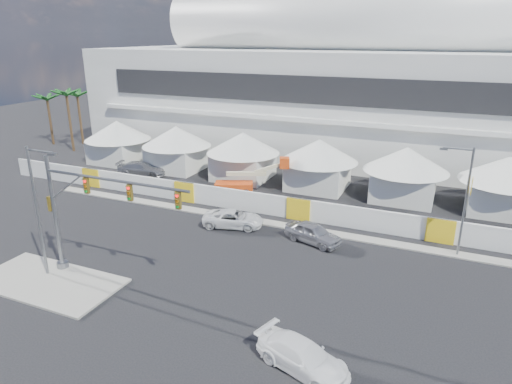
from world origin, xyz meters
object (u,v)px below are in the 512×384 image
at_px(pickup_near, 303,356).
at_px(lot_car_c, 141,169).
at_px(pickup_curb, 233,219).
at_px(streetlight_curb, 464,195).
at_px(streetlight_median, 39,204).
at_px(boom_lift, 240,185).
at_px(sedan_silver, 313,233).
at_px(traffic_mast, 79,212).

relative_size(pickup_near, lot_car_c, 0.89).
bearing_deg(lot_car_c, pickup_curb, -134.13).
bearing_deg(streetlight_curb, streetlight_median, -150.40).
bearing_deg(pickup_near, boom_lift, 50.52).
bearing_deg(sedan_silver, lot_car_c, 86.36).
bearing_deg(traffic_mast, lot_car_c, 117.89).
relative_size(streetlight_curb, boom_lift, 1.04).
bearing_deg(traffic_mast, pickup_curb, 64.49).
xyz_separation_m(traffic_mast, streetlight_median, (-2.31, -1.11, 0.62)).
height_order(pickup_curb, boom_lift, boom_lift).
distance_m(traffic_mast, boom_lift, 20.15).
bearing_deg(traffic_mast, sedan_silver, 41.46).
bearing_deg(streetlight_median, streetlight_curb, 29.60).
distance_m(pickup_curb, streetlight_curb, 18.51).
bearing_deg(pickup_curb, sedan_silver, -107.71).
xyz_separation_m(pickup_curb, streetlight_curb, (17.94, 1.83, 4.17)).
distance_m(streetlight_median, boom_lift, 21.75).
xyz_separation_m(pickup_near, lot_car_c, (-27.91, 24.06, 0.09)).
bearing_deg(lot_car_c, streetlight_curb, -117.24).
bearing_deg(lot_car_c, streetlight_median, -173.38).
bearing_deg(sedan_silver, streetlight_curb, -60.40).
distance_m(pickup_near, traffic_mast, 17.51).
xyz_separation_m(sedan_silver, streetlight_curb, (10.61, 2.15, 4.08)).
bearing_deg(pickup_curb, streetlight_median, 133.17).
bearing_deg(pickup_near, streetlight_median, 102.69).
xyz_separation_m(sedan_silver, lot_car_c, (-24.08, 9.61, 0.01)).
height_order(pickup_curb, lot_car_c, lot_car_c).
bearing_deg(boom_lift, pickup_near, -80.16).
bearing_deg(streetlight_median, pickup_near, -5.71).
height_order(pickup_near, streetlight_curb, streetlight_curb).
relative_size(pickup_curb, traffic_mast, 0.46).
relative_size(pickup_curb, pickup_near, 1.04).
distance_m(lot_car_c, streetlight_median, 24.28).
distance_m(lot_car_c, traffic_mast, 24.13).
height_order(sedan_silver, pickup_curb, sedan_silver).
bearing_deg(traffic_mast, streetlight_curb, 29.98).
xyz_separation_m(sedan_silver, pickup_near, (3.83, -14.45, -0.08)).
height_order(sedan_silver, pickup_near, sedan_silver).
distance_m(sedan_silver, pickup_curb, 7.34).
bearing_deg(sedan_silver, pickup_near, -147.03).
bearing_deg(pickup_curb, boom_lift, 5.96).
height_order(lot_car_c, traffic_mast, traffic_mast).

